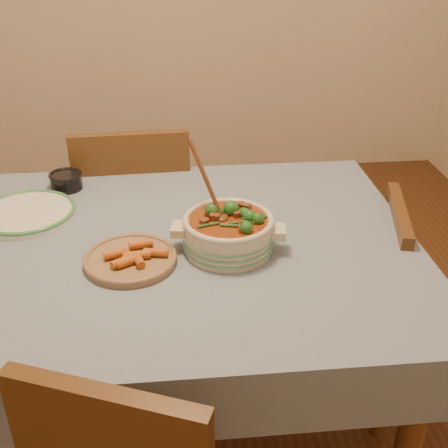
% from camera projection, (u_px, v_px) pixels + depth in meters
% --- Properties ---
extents(floor, '(4.50, 4.50, 0.00)m').
position_uv_depth(floor, '(142.00, 430.00, 1.95)').
color(floor, '#4A2915').
rests_on(floor, ground).
extents(dining_table, '(1.68, 1.08, 0.76)m').
position_uv_depth(dining_table, '(126.00, 272.00, 1.63)').
color(dining_table, brown).
rests_on(dining_table, floor).
extents(stew_casserole, '(0.32, 0.28, 0.30)m').
position_uv_depth(stew_casserole, '(228.00, 230.00, 1.53)').
color(stew_casserole, beige).
rests_on(stew_casserole, dining_table).
extents(white_plate, '(0.34, 0.34, 0.03)m').
position_uv_depth(white_plate, '(27.00, 213.00, 1.73)').
color(white_plate, silver).
rests_on(white_plate, dining_table).
extents(condiment_bowl, '(0.11, 0.11, 0.06)m').
position_uv_depth(condiment_bowl, '(66.00, 180.00, 1.89)').
color(condiment_bowl, black).
rests_on(condiment_bowl, dining_table).
extents(fried_plate, '(0.29, 0.29, 0.04)m').
position_uv_depth(fried_plate, '(130.00, 258.00, 1.50)').
color(fried_plate, '#957752').
rests_on(fried_plate, dining_table).
extents(chair_far, '(0.44, 0.44, 0.90)m').
position_uv_depth(chair_far, '(137.00, 217.00, 2.24)').
color(chair_far, '#513518').
rests_on(chair_far, floor).
extents(chair_right, '(0.45, 0.45, 0.80)m').
position_uv_depth(chair_right, '(414.00, 302.00, 1.85)').
color(chair_right, '#513518').
rests_on(chair_right, floor).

